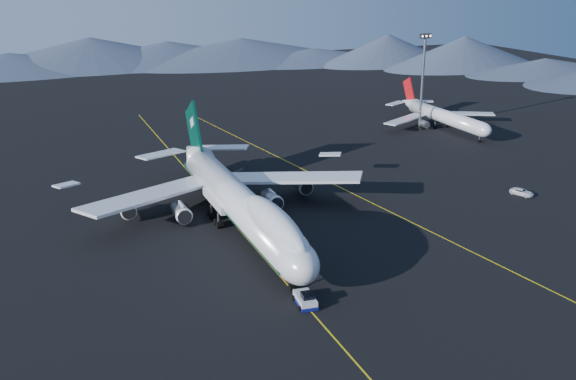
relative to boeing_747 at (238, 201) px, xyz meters
name	(u,v)px	position (x,y,z in m)	size (l,w,h in m)	color
ground	(239,229)	(0.00, -0.03, -5.81)	(500.00, 500.00, 0.00)	black
taxiway_line_main	(239,229)	(0.00, -0.03, -5.80)	(0.25, 220.00, 0.01)	#D7BB0C
taxiway_line_side	(353,194)	(30.00, 9.97, -5.80)	(0.25, 200.00, 0.01)	#D7BB0C
boeing_747	(238,201)	(0.00, 0.00, 0.00)	(59.62, 72.43, 19.37)	silver
pushback_tug	(305,300)	(0.06, -31.45, -5.12)	(3.38, 5.33, 2.21)	silver
second_jet	(442,116)	(84.55, 54.21, -1.85)	(40.74, 46.02, 13.10)	silver
service_van	(522,192)	(64.10, -5.04, -5.10)	(2.37, 5.14, 1.43)	white
floodlight_mast	(422,82)	(77.52, 56.08, 8.95)	(3.60, 2.70, 29.13)	black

